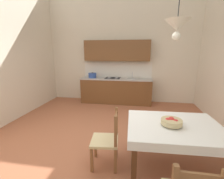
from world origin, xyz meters
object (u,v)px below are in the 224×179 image
kitchen_cabinetry (116,79)px  dining_table (174,132)px  pendant_lamp (177,26)px  dining_chair_tv_side (107,140)px  fruit_bowl (171,122)px

kitchen_cabinetry → dining_table: kitchen_cabinetry is taller
pendant_lamp → kitchen_cabinetry: bearing=110.9°
kitchen_cabinetry → pendant_lamp: size_ratio=3.12×
dining_chair_tv_side → pendant_lamp: bearing=4.9°
dining_table → dining_chair_tv_side: size_ratio=1.51×
dining_table → fruit_bowl: (-0.06, -0.03, 0.18)m
dining_table → kitchen_cabinetry: bearing=112.1°
dining_chair_tv_side → fruit_bowl: size_ratio=3.10×
kitchen_cabinetry → dining_table: bearing=-67.9°
pendant_lamp → dining_table: bearing=-10.4°
kitchen_cabinetry → dining_chair_tv_side: size_ratio=2.70×
kitchen_cabinetry → pendant_lamp: (1.23, -3.22, 1.28)m
kitchen_cabinetry → dining_table: size_ratio=1.79×
dining_table → dining_chair_tv_side: 1.02m
fruit_bowl → pendant_lamp: bearing=122.1°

